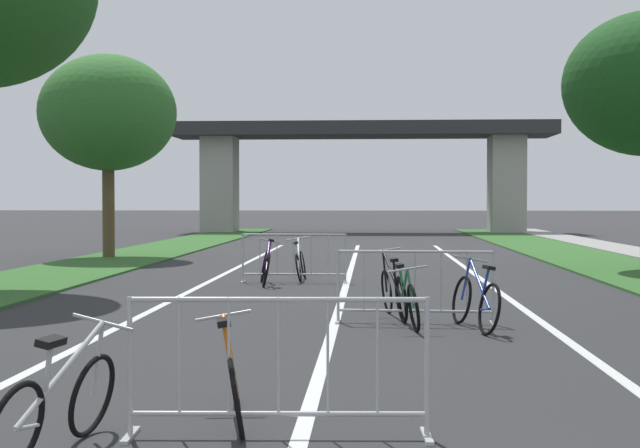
# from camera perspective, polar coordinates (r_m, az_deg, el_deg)

# --- Properties ---
(grass_verge_left) EXTENTS (2.97, 56.24, 0.05)m
(grass_verge_left) POSITION_cam_1_polar(r_m,az_deg,el_deg) (26.25, -13.16, -2.31)
(grass_verge_left) COLOR #2D5B26
(grass_verge_left) RESTS_ON ground
(grass_verge_right) EXTENTS (2.97, 56.24, 0.05)m
(grass_verge_right) POSITION_cam_1_polar(r_m,az_deg,el_deg) (25.97, 17.56, -2.38)
(grass_verge_right) COLOR #2D5B26
(grass_verge_right) RESTS_ON ground
(lane_stripe_center) EXTENTS (0.14, 32.54, 0.01)m
(lane_stripe_center) POSITION_cam_1_polar(r_m,az_deg,el_deg) (18.46, 1.68, -3.94)
(lane_stripe_center) COLOR silver
(lane_stripe_center) RESTS_ON ground
(lane_stripe_right_lane) EXTENTS (0.14, 32.54, 0.01)m
(lane_stripe_right_lane) POSITION_cam_1_polar(r_m,az_deg,el_deg) (18.62, 10.91, -3.92)
(lane_stripe_right_lane) COLOR silver
(lane_stripe_right_lane) RESTS_ON ground
(lane_stripe_left_lane) EXTENTS (0.14, 32.54, 0.01)m
(lane_stripe_left_lane) POSITION_cam_1_polar(r_m,az_deg,el_deg) (18.79, -7.47, -3.86)
(lane_stripe_left_lane) COLOR silver
(lane_stripe_left_lane) RESTS_ON ground
(overpass_bridge) EXTENTS (20.62, 4.03, 5.95)m
(overpass_bridge) POSITION_cam_1_polar(r_m,az_deg,el_deg) (48.66, 2.70, 4.54)
(overpass_bridge) COLOR #2D2D30
(overpass_bridge) RESTS_ON ground
(tree_left_maple_mid) EXTENTS (4.12, 4.12, 6.16)m
(tree_left_maple_mid) POSITION_cam_1_polar(r_m,az_deg,el_deg) (27.77, -13.44, 6.92)
(tree_left_maple_mid) COLOR brown
(tree_left_maple_mid) RESTS_ON ground
(crowd_barrier_nearest) EXTENTS (2.28, 0.55, 1.05)m
(crowd_barrier_nearest) POSITION_cam_1_polar(r_m,az_deg,el_deg) (6.67, -2.70, -9.23)
(crowd_barrier_nearest) COLOR #ADADB2
(crowd_barrier_nearest) RESTS_ON ground
(crowd_barrier_second) EXTENTS (2.28, 0.54, 1.05)m
(crowd_barrier_second) POSITION_cam_1_polar(r_m,az_deg,el_deg) (12.80, 6.11, -4.06)
(crowd_barrier_second) COLOR #ADADB2
(crowd_barrier_second) RESTS_ON ground
(crowd_barrier_third) EXTENTS (2.27, 0.45, 1.05)m
(crowd_barrier_third) POSITION_cam_1_polar(r_m,az_deg,el_deg) (19.04, -1.68, -2.22)
(crowd_barrier_third) COLOR #ADADB2
(crowd_barrier_third) RESTS_ON ground
(bicycle_black_0) EXTENTS (0.65, 1.74, 1.04)m
(bicycle_black_0) POSITION_cam_1_polar(r_m,az_deg,el_deg) (13.35, 4.73, -4.38)
(bicycle_black_0) COLOR black
(bicycle_black_0) RESTS_ON ground
(bicycle_white_1) EXTENTS (0.55, 1.67, 0.96)m
(bicycle_white_1) POSITION_cam_1_polar(r_m,az_deg,el_deg) (19.58, -1.27, -2.57)
(bicycle_white_1) COLOR black
(bicycle_white_1) RESTS_ON ground
(bicycle_orange_2) EXTENTS (0.62, 1.70, 0.87)m
(bicycle_orange_2) POSITION_cam_1_polar(r_m,az_deg,el_deg) (7.21, -5.58, -9.79)
(bicycle_orange_2) COLOR black
(bicycle_orange_2) RESTS_ON ground
(bicycle_green_3) EXTENTS (0.54, 1.64, 0.90)m
(bicycle_green_3) POSITION_cam_1_polar(r_m,az_deg,el_deg) (12.43, 5.60, -4.95)
(bicycle_green_3) COLOR black
(bicycle_green_3) RESTS_ON ground
(bicycle_blue_4) EXTENTS (0.57, 1.78, 0.99)m
(bicycle_blue_4) POSITION_cam_1_polar(r_m,az_deg,el_deg) (12.33, 9.94, -4.92)
(bicycle_blue_4) COLOR black
(bicycle_blue_4) RESTS_ON ground
(bicycle_purple_5) EXTENTS (0.49, 1.72, 0.97)m
(bicycle_purple_5) POSITION_cam_1_polar(r_m,az_deg,el_deg) (18.57, -3.51, -2.74)
(bicycle_purple_5) COLOR black
(bicycle_purple_5) RESTS_ON ground
(bicycle_silver_6) EXTENTS (0.67, 1.64, 0.93)m
(bicycle_silver_6) POSITION_cam_1_polar(r_m,az_deg,el_deg) (6.47, -16.46, -11.08)
(bicycle_silver_6) COLOR black
(bicycle_silver_6) RESTS_ON ground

